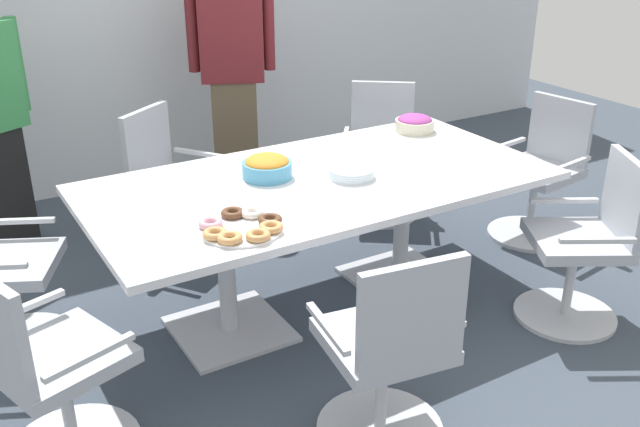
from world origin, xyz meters
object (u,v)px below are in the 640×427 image
Objects in this scene: office_chair_1 at (389,359)px; office_chair_2 at (585,250)px; office_chair_0 at (48,376)px; plate_stack at (351,173)px; donut_platter at (242,227)px; office_chair_3 at (540,177)px; conference_table at (320,200)px; snack_bowl_chips_orange at (267,167)px; office_chair_5 at (172,190)px; person_standing_1 at (232,67)px; office_chair_4 at (380,158)px; snack_bowl_candy_mix at (415,123)px.

office_chair_1 is 1.00× the size of office_chair_2.
office_chair_0 is 1.75m from plate_stack.
office_chair_2 reaches higher than donut_platter.
office_chair_1 is 1.17m from plate_stack.
office_chair_1 is 3.83× the size of plate_stack.
donut_platter is (-2.32, -0.41, 0.36)m from office_chair_3.
office_chair_0 is at bearing -171.79° from donut_platter.
office_chair_3 is at bearing 4.15° from plate_stack.
snack_bowl_chips_orange is (-0.23, 0.15, 0.18)m from conference_table.
donut_platter is at bearing 47.80° from office_chair_5.
person_standing_1 is at bearing 85.83° from office_chair_1.
office_chair_0 is 2.88m from person_standing_1.
conference_table is 1.74m from person_standing_1.
office_chair_0 is 2.89m from office_chair_4.
office_chair_1 is at bearing 45.95° from office_chair_0.
snack_bowl_candy_mix is at bearing 12.00° from snack_bowl_chips_orange.
office_chair_5 is at bearing 29.80° from office_chair_4.
office_chair_0 and office_chair_1 have the same top height.
office_chair_5 is at bearing 83.13° from donut_platter.
office_chair_4 is 2.10m from donut_platter.
conference_table is 0.33m from snack_bowl_chips_orange.
snack_bowl_chips_orange is 1.09× the size of plate_stack.
snack_bowl_chips_orange is (-1.15, -0.24, 0.01)m from snack_bowl_candy_mix.
office_chair_2 is 2.42× the size of donut_platter.
office_chair_0 reaches higher than snack_bowl_chips_orange.
office_chair_5 is (-0.45, 1.06, -0.22)m from conference_table.
office_chair_2 is 0.49× the size of person_standing_1.
office_chair_0 is 1.00× the size of office_chair_1.
office_chair_4 is (1.02, 0.88, -0.22)m from conference_table.
snack_bowl_candy_mix is at bearing 23.31° from conference_table.
person_standing_1 reaches higher than office_chair_4.
office_chair_0 is 0.49× the size of person_standing_1.
office_chair_5 is 1.02m from snack_bowl_chips_orange.
donut_platter is at bearing 90.42° from person_standing_1.
snack_bowl_chips_orange reaches higher than donut_platter.
office_chair_2 reaches higher than conference_table.
office_chair_2 is at bearing -37.93° from plate_stack.
plate_stack is at bearing -31.27° from snack_bowl_chips_orange.
snack_bowl_chips_orange is at bearing -168.00° from snack_bowl_candy_mix.
donut_platter is (-0.90, -2.05, -0.21)m from person_standing_1.
donut_platter reaches higher than conference_table.
office_chair_4 reaches higher than snack_bowl_candy_mix.
plate_stack is (-0.88, -0.96, 0.37)m from office_chair_4.
office_chair_3 is 1.08m from office_chair_4.
office_chair_4 is at bearing 137.79° from office_chair_5.
office_chair_2 is 1.83m from donut_platter.
office_chair_5 is 1.33m from plate_stack.
plate_stack is at bearing -26.97° from conference_table.
office_chair_5 is at bearing 64.52° from person_standing_1.
office_chair_2 is at bearing -81.07° from snack_bowl_candy_mix.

